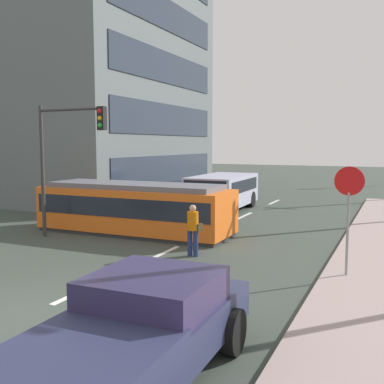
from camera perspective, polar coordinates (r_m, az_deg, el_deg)
name	(u,v)px	position (r m, az deg, el deg)	size (l,w,h in m)	color
ground_plane	(208,233)	(18.59, 2.04, -5.11)	(120.00, 120.00, 0.00)	#3C453E
lane_stripe_1	(85,289)	(11.83, -13.28, -11.80)	(0.16, 2.40, 0.01)	silver
lane_stripe_2	(162,254)	(15.06, -3.84, -7.77)	(0.16, 2.40, 0.01)	silver
lane_stripe_3	(244,216)	(22.95, 6.54, -3.00)	(0.16, 2.40, 0.01)	silver
lane_stripe_4	(274,202)	(28.66, 10.26, -1.25)	(0.16, 2.40, 0.01)	silver
corner_building	(75,80)	(33.30, -14.44, 13.46)	(14.47, 15.07, 16.00)	slate
streetcar_tram	(135,207)	(18.49, -7.22, -1.92)	(7.98, 2.56, 2.03)	orange
city_bus	(223,190)	(24.80, 3.86, 0.22)	(2.68, 5.53, 1.90)	#A6A9C3
pedestrian_crossing	(193,227)	(14.57, 0.13, -4.45)	(0.49, 0.36, 1.67)	navy
pickup_truck_parked	(138,332)	(7.17, -6.80, -17.00)	(2.34, 5.03, 1.55)	#2A2F4F
parked_sedan_mid	(129,203)	(23.33, -7.89, -1.33)	(1.98, 4.21, 1.19)	black
parked_sedan_far	(180,190)	(29.17, -1.52, 0.20)	(2.11, 4.57, 1.19)	black
stop_sign	(349,198)	(12.54, 19.07, -0.72)	(0.76, 0.07, 2.88)	gray
traffic_light_mast	(66,145)	(17.63, -15.50, 5.69)	(3.03, 0.33, 5.05)	#333333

